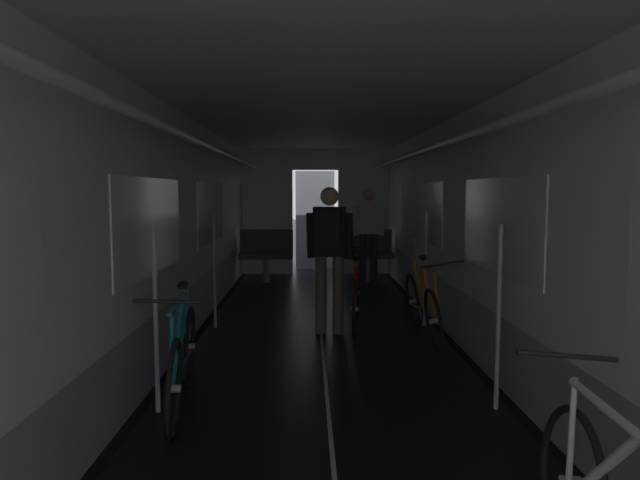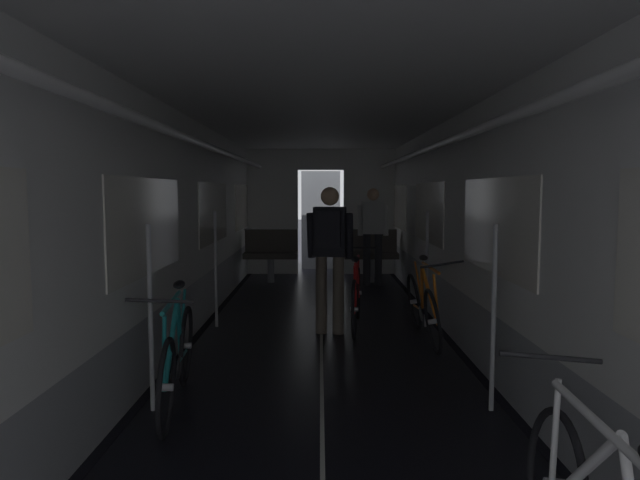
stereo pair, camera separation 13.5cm
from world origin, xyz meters
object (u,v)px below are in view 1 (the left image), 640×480
Objects in this scene: bicycle_orange at (423,306)px; bicycle_red_in_aisle at (355,296)px; person_standing_near_bench at (368,229)px; bench_seat_far_left at (266,251)px; bicycle_teal at (182,358)px; bench_seat_far_right at (366,250)px; person_cyclist_aisle at (329,246)px.

bicycle_orange is 0.89m from bicycle_red_in_aisle.
person_standing_near_bench reaches higher than bicycle_orange.
bench_seat_far_left is 4.48m from bicycle_orange.
bicycle_teal is at bearing -121.85° from bicycle_red_in_aisle.
person_standing_near_bench reaches higher than bench_seat_far_right.
bicycle_orange is (0.22, -4.00, -0.19)m from bench_seat_far_right.
bicycle_red_in_aisle is at bearing 142.29° from bicycle_orange.
person_cyclist_aisle is 0.76m from bicycle_red_in_aisle.
bench_seat_far_right is 0.58× the size of bicycle_orange.
bicycle_teal is 2.56m from person_cyclist_aisle.
bicycle_orange is at bearing -86.54° from person_standing_near_bench.
bicycle_red_in_aisle is (1.52, 2.45, 0.00)m from bicycle_teal.
bench_seat_far_left and bench_seat_far_right have the same top height.
person_cyclist_aisle is at bearing 61.26° from bicycle_teal.
person_cyclist_aisle is (-1.03, 0.27, 0.63)m from bicycle_orange.
person_standing_near_bench is (0.81, 3.34, -0.04)m from person_cyclist_aisle.
bicycle_red_in_aisle is (-0.70, 0.54, 0.00)m from bicycle_orange.
person_standing_near_bench is at bearing 81.11° from bicycle_red_in_aisle.
bench_seat_far_right is 3.49m from bicycle_red_in_aisle.
person_standing_near_bench is at bearing 93.46° from bicycle_orange.
bicycle_orange reaches higher than bench_seat_far_right.
person_cyclist_aisle is 1.00× the size of person_standing_near_bench.
bench_seat_far_left is 1.89m from person_standing_near_bench.
bicycle_orange is 3.67m from person_standing_near_bench.
bicycle_orange is at bearing -37.71° from bicycle_red_in_aisle.
person_standing_near_bench is at bearing 76.44° from person_cyclist_aisle.
person_cyclist_aisle is at bearing -75.01° from bench_seat_far_left.
person_cyclist_aisle reaches higher than bench_seat_far_right.
bench_seat_far_right is at bearing 0.00° from bench_seat_far_left.
bicycle_orange is 1.24m from person_cyclist_aisle.
bicycle_red_in_aisle is at bearing -98.89° from person_standing_near_bench.
person_standing_near_bench reaches higher than bicycle_teal.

